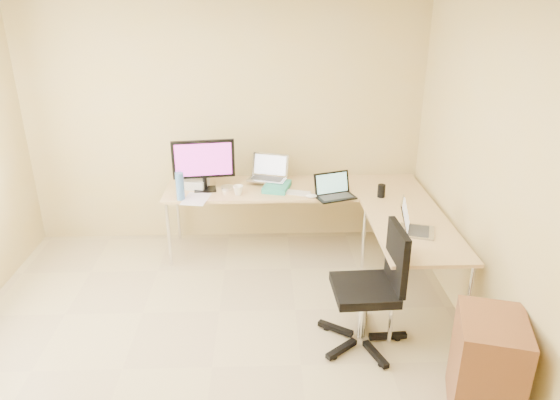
{
  "coord_description": "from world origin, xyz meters",
  "views": [
    {
      "loc": [
        0.41,
        -3.1,
        2.66
      ],
      "look_at": [
        0.55,
        1.1,
        0.9
      ],
      "focal_mm": 32.96,
      "sensor_mm": 36.0,
      "label": 1
    }
  ],
  "objects_px": {
    "monitor": "(204,165)",
    "laptop_center": "(268,168)",
    "desk_fan": "(190,169)",
    "cabinet": "(487,366)",
    "office_chair": "(364,288)",
    "laptop_black": "(336,186)",
    "keyboard": "(292,192)",
    "mug": "(238,190)",
    "laptop_return": "(418,220)",
    "desk_main": "(294,219)",
    "desk_return": "(410,265)",
    "water_bottle": "(180,186)"
  },
  "relations": [
    {
      "from": "monitor",
      "to": "laptop_center",
      "type": "height_order",
      "value": "monitor"
    },
    {
      "from": "monitor",
      "to": "desk_fan",
      "type": "xyz_separation_m",
      "value": [
        -0.18,
        0.25,
        -0.12
      ]
    },
    {
      "from": "cabinet",
      "to": "office_chair",
      "type": "bearing_deg",
      "value": 148.52
    },
    {
      "from": "office_chair",
      "to": "laptop_center",
      "type": "bearing_deg",
      "value": 110.73
    },
    {
      "from": "laptop_black",
      "to": "cabinet",
      "type": "distance_m",
      "value": 2.21
    },
    {
      "from": "monitor",
      "to": "cabinet",
      "type": "bearing_deg",
      "value": -55.34
    },
    {
      "from": "office_chair",
      "to": "cabinet",
      "type": "distance_m",
      "value": 1.01
    },
    {
      "from": "keyboard",
      "to": "office_chair",
      "type": "bearing_deg",
      "value": -54.32
    },
    {
      "from": "mug",
      "to": "laptop_return",
      "type": "height_order",
      "value": "laptop_return"
    },
    {
      "from": "desk_fan",
      "to": "monitor",
      "type": "bearing_deg",
      "value": -60.53
    },
    {
      "from": "laptop_center",
      "to": "cabinet",
      "type": "bearing_deg",
      "value": -42.17
    },
    {
      "from": "desk_main",
      "to": "keyboard",
      "type": "xyz_separation_m",
      "value": [
        -0.03,
        -0.17,
        0.37
      ]
    },
    {
      "from": "desk_return",
      "to": "mug",
      "type": "height_order",
      "value": "mug"
    },
    {
      "from": "mug",
      "to": "desk_main",
      "type": "bearing_deg",
      "value": 18.4
    },
    {
      "from": "keyboard",
      "to": "office_chair",
      "type": "xyz_separation_m",
      "value": [
        0.48,
        -1.42,
        -0.24
      ]
    },
    {
      "from": "laptop_return",
      "to": "cabinet",
      "type": "distance_m",
      "value": 1.33
    },
    {
      "from": "office_chair",
      "to": "monitor",
      "type": "bearing_deg",
      "value": 129.11
    },
    {
      "from": "laptop_return",
      "to": "office_chair",
      "type": "relative_size",
      "value": 0.33
    },
    {
      "from": "desk_return",
      "to": "mug",
      "type": "bearing_deg",
      "value": 152.37
    },
    {
      "from": "monitor",
      "to": "desk_fan",
      "type": "relative_size",
      "value": 2.19
    },
    {
      "from": "laptop_center",
      "to": "mug",
      "type": "height_order",
      "value": "laptop_center"
    },
    {
      "from": "desk_fan",
      "to": "laptop_return",
      "type": "bearing_deg",
      "value": -38.08
    },
    {
      "from": "desk_main",
      "to": "cabinet",
      "type": "relative_size",
      "value": 3.73
    },
    {
      "from": "laptop_black",
      "to": "mug",
      "type": "height_order",
      "value": "laptop_black"
    },
    {
      "from": "desk_main",
      "to": "cabinet",
      "type": "bearing_deg",
      "value": -64.14
    },
    {
      "from": "desk_main",
      "to": "keyboard",
      "type": "distance_m",
      "value": 0.41
    },
    {
      "from": "laptop_black",
      "to": "water_bottle",
      "type": "relative_size",
      "value": 1.33
    },
    {
      "from": "desk_fan",
      "to": "cabinet",
      "type": "distance_m",
      "value": 3.4
    },
    {
      "from": "laptop_center",
      "to": "desk_fan",
      "type": "xyz_separation_m",
      "value": [
        -0.82,
        0.11,
        -0.04
      ]
    },
    {
      "from": "desk_main",
      "to": "desk_return",
      "type": "bearing_deg",
      "value": -45.73
    },
    {
      "from": "cabinet",
      "to": "laptop_center",
      "type": "bearing_deg",
      "value": 135.96
    },
    {
      "from": "keyboard",
      "to": "cabinet",
      "type": "bearing_deg",
      "value": -44.75
    },
    {
      "from": "monitor",
      "to": "mug",
      "type": "relative_size",
      "value": 6.06
    },
    {
      "from": "desk_main",
      "to": "office_chair",
      "type": "distance_m",
      "value": 1.65
    },
    {
      "from": "laptop_center",
      "to": "laptop_black",
      "type": "xyz_separation_m",
      "value": [
        0.66,
        -0.39,
        -0.06
      ]
    },
    {
      "from": "laptop_center",
      "to": "desk_fan",
      "type": "height_order",
      "value": "laptop_center"
    },
    {
      "from": "mug",
      "to": "office_chair",
      "type": "height_order",
      "value": "office_chair"
    },
    {
      "from": "desk_main",
      "to": "keyboard",
      "type": "relative_size",
      "value": 7.1
    },
    {
      "from": "laptop_center",
      "to": "laptop_black",
      "type": "height_order",
      "value": "laptop_center"
    },
    {
      "from": "desk_return",
      "to": "keyboard",
      "type": "xyz_separation_m",
      "value": [
        -1.01,
        0.83,
        0.37
      ]
    },
    {
      "from": "cabinet",
      "to": "desk_main",
      "type": "bearing_deg",
      "value": 131.69
    },
    {
      "from": "water_bottle",
      "to": "office_chair",
      "type": "bearing_deg",
      "value": -39.32
    },
    {
      "from": "cabinet",
      "to": "water_bottle",
      "type": "bearing_deg",
      "value": 153.88
    },
    {
      "from": "laptop_center",
      "to": "keyboard",
      "type": "xyz_separation_m",
      "value": [
        0.24,
        -0.26,
        -0.17
      ]
    },
    {
      "from": "keyboard",
      "to": "office_chair",
      "type": "height_order",
      "value": "office_chair"
    },
    {
      "from": "laptop_black",
      "to": "water_bottle",
      "type": "distance_m",
      "value": 1.51
    },
    {
      "from": "mug",
      "to": "desk_return",
      "type": "bearing_deg",
      "value": -27.63
    },
    {
      "from": "desk_main",
      "to": "laptop_black",
      "type": "height_order",
      "value": "laptop_black"
    },
    {
      "from": "desk_main",
      "to": "mug",
      "type": "height_order",
      "value": "mug"
    },
    {
      "from": "monitor",
      "to": "water_bottle",
      "type": "distance_m",
      "value": 0.35
    }
  ]
}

